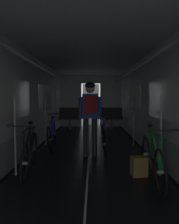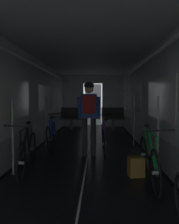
% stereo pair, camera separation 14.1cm
% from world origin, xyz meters
% --- Properties ---
extents(train_car_shell, '(3.14, 12.34, 2.57)m').
position_xyz_m(train_car_shell, '(-0.00, 3.60, 1.70)').
color(train_car_shell, black).
rests_on(train_car_shell, ground).
extents(bench_seat_far_left, '(0.98, 0.51, 0.95)m').
position_xyz_m(bench_seat_far_left, '(-0.90, 8.07, 0.57)').
color(bench_seat_far_left, gray).
rests_on(bench_seat_far_left, ground).
extents(bench_seat_far_right, '(0.98, 0.51, 0.95)m').
position_xyz_m(bench_seat_far_right, '(0.90, 8.07, 0.57)').
color(bench_seat_far_right, gray).
rests_on(bench_seat_far_right, ground).
extents(bicycle_green, '(0.44, 1.69, 0.94)m').
position_xyz_m(bicycle_green, '(1.05, 1.79, 0.38)').
color(bicycle_green, black).
rests_on(bicycle_green, ground).
extents(bicycle_blue, '(0.44, 1.69, 0.95)m').
position_xyz_m(bicycle_blue, '(-1.00, 4.22, 0.38)').
color(bicycle_blue, black).
rests_on(bicycle_blue, ground).
extents(bicycle_black, '(0.44, 1.69, 0.95)m').
position_xyz_m(bicycle_black, '(-1.05, 2.19, 0.38)').
color(bicycle_black, black).
rests_on(bicycle_black, ground).
extents(person_cyclist_aisle, '(0.53, 0.40, 1.73)m').
position_xyz_m(person_cyclist_aisle, '(0.03, 3.43, 1.07)').
color(person_cyclist_aisle, '#2D2D33').
rests_on(person_cyclist_aisle, ground).
extents(bicycle_purple_in_aisle, '(0.44, 1.69, 0.95)m').
position_xyz_m(bicycle_purple_in_aisle, '(0.37, 3.70, 0.38)').
color(bicycle_purple_in_aisle, black).
rests_on(bicycle_purple_in_aisle, ground).
extents(backpack_on_floor, '(0.29, 0.24, 0.34)m').
position_xyz_m(backpack_on_floor, '(0.90, 2.09, 0.17)').
color(backpack_on_floor, olive).
rests_on(backpack_on_floor, ground).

